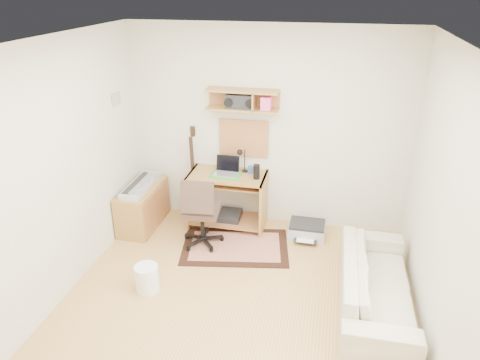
% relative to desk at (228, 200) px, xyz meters
% --- Properties ---
extents(floor, '(3.60, 4.00, 0.01)m').
position_rel_desk_xyz_m(floor, '(0.46, -1.73, -0.38)').
color(floor, tan).
rests_on(floor, ground).
extents(ceiling, '(3.60, 4.00, 0.01)m').
position_rel_desk_xyz_m(ceiling, '(0.46, -1.73, 2.23)').
color(ceiling, white).
rests_on(ceiling, ground).
extents(back_wall, '(3.60, 0.01, 2.60)m').
position_rel_desk_xyz_m(back_wall, '(0.46, 0.28, 0.93)').
color(back_wall, beige).
rests_on(back_wall, ground).
extents(left_wall, '(0.01, 4.00, 2.60)m').
position_rel_desk_xyz_m(left_wall, '(-1.34, -1.73, 0.93)').
color(left_wall, beige).
rests_on(left_wall, ground).
extents(right_wall, '(0.01, 4.00, 2.60)m').
position_rel_desk_xyz_m(right_wall, '(2.27, -1.73, 0.93)').
color(right_wall, beige).
rests_on(right_wall, ground).
extents(wall_shelf, '(0.90, 0.25, 0.26)m').
position_rel_desk_xyz_m(wall_shelf, '(0.16, 0.15, 1.32)').
color(wall_shelf, '#A37739').
rests_on(wall_shelf, back_wall).
extents(cork_board, '(0.64, 0.03, 0.49)m').
position_rel_desk_xyz_m(cork_board, '(0.16, 0.25, 0.79)').
color(cork_board, tan).
rests_on(cork_board, back_wall).
extents(wall_photo, '(0.02, 0.20, 0.15)m').
position_rel_desk_xyz_m(wall_photo, '(-1.32, -0.23, 1.34)').
color(wall_photo, '#4C8CBF').
rests_on(wall_photo, left_wall).
extents(desk, '(1.00, 0.55, 0.75)m').
position_rel_desk_xyz_m(desk, '(0.00, 0.00, 0.00)').
color(desk, '#A37739').
rests_on(desk, floor).
extents(laptop, '(0.31, 0.31, 0.23)m').
position_rel_desk_xyz_m(laptop, '(-0.01, -0.02, 0.49)').
color(laptop, silver).
rests_on(laptop, desk).
extents(speaker, '(0.08, 0.08, 0.19)m').
position_rel_desk_xyz_m(speaker, '(0.39, -0.05, 0.47)').
color(speaker, black).
rests_on(speaker, desk).
extents(desk_lamp, '(0.11, 0.11, 0.32)m').
position_rel_desk_xyz_m(desk_lamp, '(0.20, 0.14, 0.53)').
color(desk_lamp, black).
rests_on(desk_lamp, desk).
extents(pencil_cup, '(0.07, 0.07, 0.10)m').
position_rel_desk_xyz_m(pencil_cup, '(0.29, 0.10, 0.42)').
color(pencil_cup, '#304891').
rests_on(pencil_cup, desk).
extents(boombox, '(0.36, 0.16, 0.18)m').
position_rel_desk_xyz_m(boombox, '(0.14, 0.15, 1.30)').
color(boombox, black).
rests_on(boombox, wall_shelf).
extents(rug, '(1.43, 1.08, 0.02)m').
position_rel_desk_xyz_m(rug, '(0.22, -0.52, -0.37)').
color(rug, '#CBAA88').
rests_on(rug, floor).
extents(task_chair, '(0.53, 0.53, 0.95)m').
position_rel_desk_xyz_m(task_chair, '(-0.20, -0.52, 0.10)').
color(task_chair, '#3C2B23').
rests_on(task_chair, floor).
extents(cabinet, '(0.40, 0.90, 0.55)m').
position_rel_desk_xyz_m(cabinet, '(-1.12, -0.23, -0.10)').
color(cabinet, '#A37739').
rests_on(cabinet, floor).
extents(music_keyboard, '(0.25, 0.79, 0.07)m').
position_rel_desk_xyz_m(music_keyboard, '(-1.12, -0.23, 0.21)').
color(music_keyboard, '#B2B5BA').
rests_on(music_keyboard, cabinet).
extents(guitar, '(0.38, 0.28, 1.29)m').
position_rel_desk_xyz_m(guitar, '(-0.53, 0.13, 0.27)').
color(guitar, '#B88738').
rests_on(guitar, floor).
extents(waste_basket, '(0.31, 0.31, 0.30)m').
position_rel_desk_xyz_m(waste_basket, '(-0.52, -1.53, -0.22)').
color(waste_basket, white).
rests_on(waste_basket, floor).
extents(printer, '(0.47, 0.36, 0.17)m').
position_rel_desk_xyz_m(printer, '(1.07, -0.05, -0.29)').
color(printer, '#A5A8AA').
rests_on(printer, floor).
extents(sofa, '(0.52, 1.77, 0.69)m').
position_rel_desk_xyz_m(sofa, '(1.84, -1.27, -0.03)').
color(sofa, '#C2B99A').
rests_on(sofa, floor).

